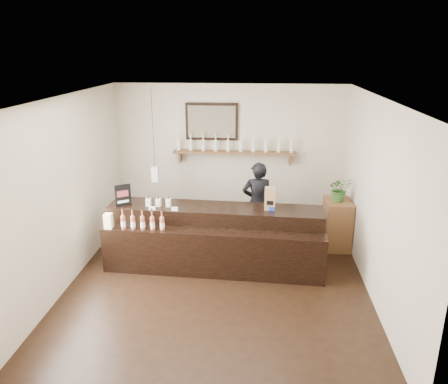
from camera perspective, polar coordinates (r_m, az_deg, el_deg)
ground at (r=6.88m, az=-0.82°, el=-11.69°), size 5.00×5.00×0.00m
room_shell at (r=6.20m, az=-0.89°, el=2.05°), size 5.00×5.00×5.00m
back_wall_decor at (r=8.50m, az=-0.37°, el=6.93°), size 2.66×0.96×1.69m
counter at (r=7.18m, az=-1.33°, el=-6.19°), size 3.53×1.09×1.14m
promo_sign at (r=7.27m, az=-13.05°, el=-0.42°), size 0.23×0.16×0.36m
paper_bag at (r=6.97m, az=6.03°, el=-0.86°), size 0.17×0.14×0.37m
tape_dispenser at (r=6.98m, az=6.03°, el=-2.02°), size 0.15×0.08×0.12m
side_cabinet at (r=8.07m, az=14.51°, el=-4.08°), size 0.47×0.63×0.89m
potted_plant at (r=7.85m, az=14.89°, el=0.38°), size 0.41×0.36×0.43m
shopkeeper at (r=7.91m, az=4.40°, el=-0.76°), size 0.67×0.48×1.72m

